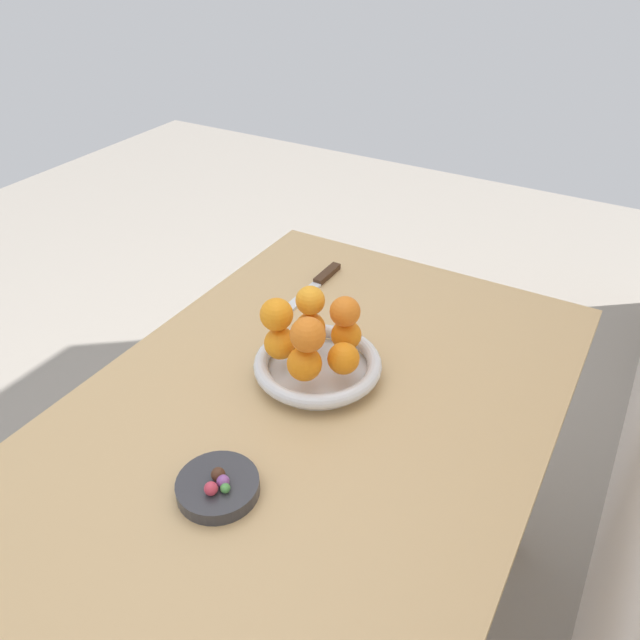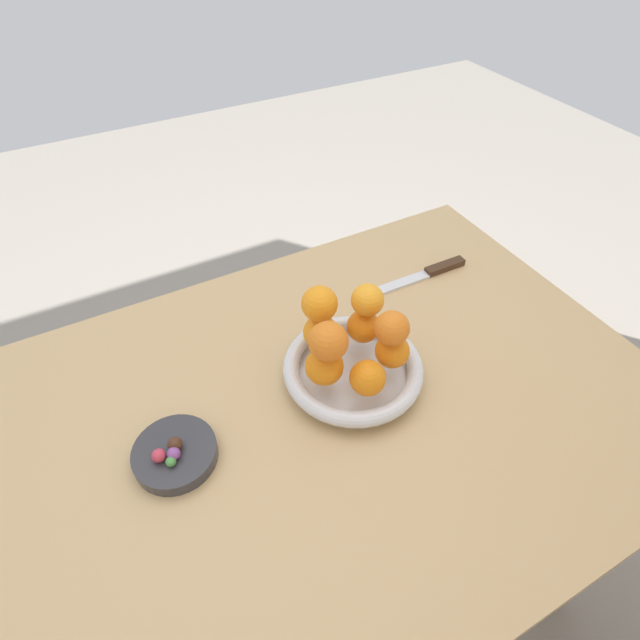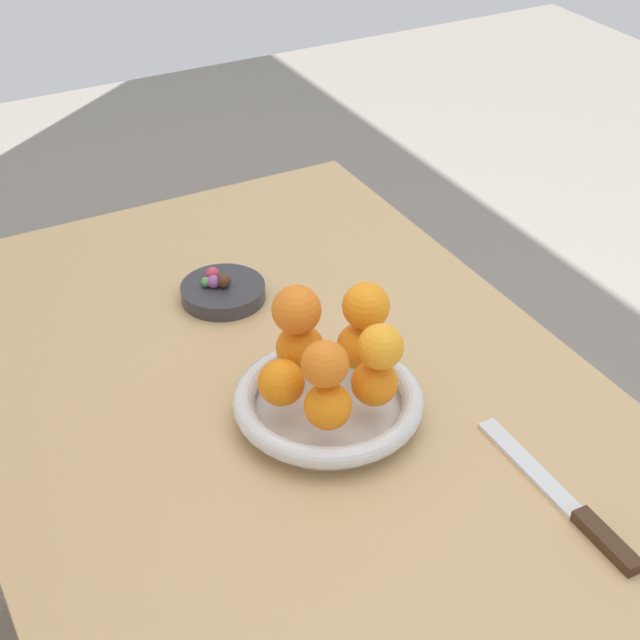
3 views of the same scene
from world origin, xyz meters
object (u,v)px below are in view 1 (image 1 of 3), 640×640
Objects in this scene: orange_0 at (310,327)px; knife at (313,287)px; candy_dish at (218,487)px; orange_2 at (304,364)px; orange_7 at (276,314)px; candy_ball_1 at (227,489)px; candy_ball_2 at (218,474)px; orange_8 at (346,312)px; orange_4 at (346,335)px; candy_ball_3 at (223,481)px; fruit_bowl at (318,366)px; dining_table at (311,442)px; orange_1 at (280,343)px; orange_6 at (308,335)px; orange_5 at (310,300)px; orange_3 at (343,358)px; candy_ball_0 at (211,489)px.

orange_0 reaches higher than knife.
orange_2 is (-0.24, 0.00, 0.06)m from candy_dish.
orange_7 reaches higher than candy_ball_1.
candy_dish is 0.02m from candy_ball_2.
orange_4 is at bearing -163.77° from orange_8.
candy_ball_1 is 0.78× the size of candy_ball_3.
knife is at bearing -148.08° from fruit_bowl.
orange_7 is at bearing -112.78° from orange_2.
knife is (-0.33, -0.19, 0.09)m from dining_table.
orange_2 is (0.10, 0.05, 0.00)m from orange_0.
orange_6 is (0.03, 0.07, 0.06)m from orange_1.
orange_0 is 0.96× the size of orange_7.
orange_5 is 0.08m from orange_7.
orange_7 is at bearing -101.80° from orange_1.
candy_dish is 2.18× the size of orange_3.
dining_table is at bearing 177.79° from candy_ball_3.
orange_5 is at bearing 166.88° from orange_1.
candy_dish is 0.27m from orange_6.
candy_ball_1 is (0.25, 0.02, -0.10)m from orange_6.
orange_3 is at bearing 172.17° from candy_ball_0.
orange_5 is 2.83× the size of candy_ball_3.
fruit_bowl is at bearing 42.01° from orange_5.
fruit_bowl is 0.08m from orange_2.
candy_ball_2 is (0.27, 0.07, -0.09)m from orange_7.
candy_ball_0 is (0.37, -0.01, -0.04)m from orange_4.
orange_3 is at bearing 135.69° from orange_6.
knife is (-0.55, -0.17, -0.01)m from candy_dish.
orange_2 is 1.10× the size of orange_8.
candy_ball_1 is at bearing 63.13° from candy_ball_2.
candy_ball_0 is (0.37, -0.02, -0.09)m from orange_8.
candy_ball_1 is (0.24, 0.00, 0.12)m from dining_table.
dining_table is 0.25m from candy_ball_2.
candy_ball_3 is (0.34, 0.06, -0.04)m from orange_0.
candy_ball_0 reaches higher than dining_table.
candy_ball_3 reaches higher than knife.
candy_dish is at bearing -1.40° from orange_6.
orange_4 is (-0.12, -0.00, 0.16)m from dining_table.
dining_table is 0.28m from candy_ball_0.
orange_4 is 2.93× the size of candy_ball_3.
orange_2 is at bearing -174.42° from candy_ball_1.
orange_1 reaches higher than candy_dish.
candy_ball_2 is (0.22, -0.02, 0.12)m from dining_table.
orange_7 is 0.29m from candy_ball_2.
orange_4 reaches higher than fruit_bowl.
fruit_bowl is 0.07m from orange_4.
candy_dish is 2.03× the size of orange_6.
candy_ball_2 is at bearing -1.51° from orange_6.
orange_4 is at bearing 42.72° from knife.
orange_0 is 1.00× the size of orange_3.
orange_2 is 3.18× the size of candy_ball_3.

